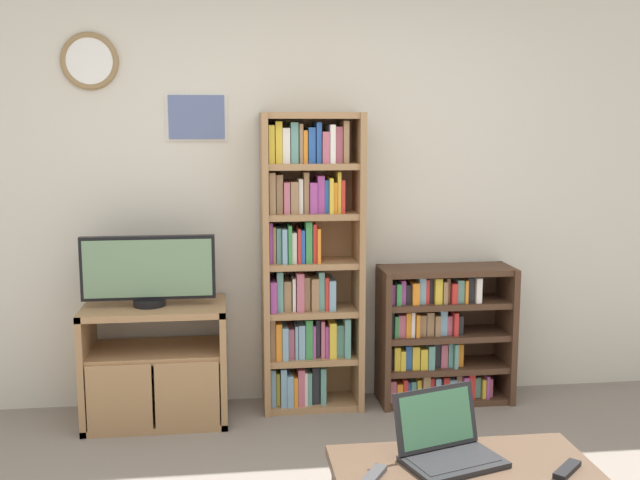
{
  "coord_description": "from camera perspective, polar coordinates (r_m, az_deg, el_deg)",
  "views": [
    {
      "loc": [
        -0.4,
        -2.45,
        1.69
      ],
      "look_at": [
        0.05,
        1.11,
        1.13
      ],
      "focal_mm": 42.0,
      "sensor_mm": 36.0,
      "label": 1
    }
  ],
  "objects": [
    {
      "name": "tv_stand",
      "position": [
        4.43,
        -12.37,
        -9.15
      ],
      "size": [
        0.8,
        0.48,
        0.68
      ],
      "color": "#9E754C",
      "rests_on": "ground_plane"
    },
    {
      "name": "remote_far_from_laptop",
      "position": [
        2.9,
        18.32,
        -16.27
      ],
      "size": [
        0.15,
        0.14,
        0.02
      ],
      "rotation": [
        0.0,
        0.0,
        5.48
      ],
      "color": "black",
      "rests_on": "coffee_table"
    },
    {
      "name": "wall_back",
      "position": [
        4.54,
        -2.19,
        3.9
      ],
      "size": [
        7.08,
        0.09,
        2.6
      ],
      "color": "beige",
      "rests_on": "ground_plane"
    },
    {
      "name": "television",
      "position": [
        4.3,
        -12.94,
        -2.28
      ],
      "size": [
        0.74,
        0.18,
        0.4
      ],
      "color": "black",
      "rests_on": "tv_stand"
    },
    {
      "name": "remote_near_laptop",
      "position": [
        2.73,
        4.1,
        -17.5
      ],
      "size": [
        0.12,
        0.16,
        0.02
      ],
      "rotation": [
        0.0,
        0.0,
        2.58
      ],
      "color": "#38383A",
      "rests_on": "coffee_table"
    },
    {
      "name": "bookshelf_short",
      "position": [
        4.68,
        8.92,
        -7.22
      ],
      "size": [
        0.81,
        0.32,
        0.84
      ],
      "color": "#472D1E",
      "rests_on": "ground_plane"
    },
    {
      "name": "bookshelf_tall",
      "position": [
        4.43,
        -0.98,
        -1.79
      ],
      "size": [
        0.59,
        0.3,
        1.76
      ],
      "color": "#9E754C",
      "rests_on": "ground_plane"
    },
    {
      "name": "laptop",
      "position": [
        2.88,
        9.59,
        -15.02
      ],
      "size": [
        0.41,
        0.36,
        0.25
      ],
      "rotation": [
        0.0,
        0.0,
        0.31
      ],
      "color": "#232326",
      "rests_on": "coffee_table"
    }
  ]
}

